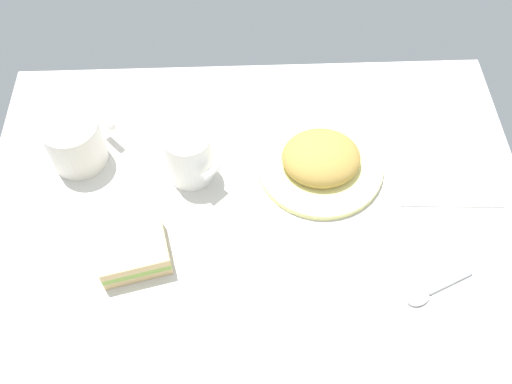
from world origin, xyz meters
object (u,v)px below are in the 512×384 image
Objects in this scene: coffee_mug_black at (75,142)px; sandwich_main at (132,249)px; spoon at (430,293)px; plate_of_food at (321,161)px; paper_napkin at (444,165)px; coffee_mug_milky at (189,155)px.

coffee_mug_black reaches higher than sandwich_main.
plate_of_food is at bearing -59.64° from spoon.
sandwich_main is 54.01cm from paper_napkin.
coffee_mug_milky reaches higher than paper_napkin.
plate_of_food is at bearing -179.03° from coffee_mug_milky.
sandwich_main is (8.46, 15.55, -2.77)cm from coffee_mug_milky.
coffee_mug_milky is (-19.18, 3.73, 0.40)cm from coffee_mug_black.
coffee_mug_black reaches higher than paper_napkin.
sandwich_main is 1.10× the size of spoon.
spoon is at bearing 146.73° from coffee_mug_milky.
spoon is at bearing 72.78° from paper_napkin.
plate_of_food is 41.31cm from coffee_mug_black.
paper_napkin is at bearing -163.29° from sandwich_main.
sandwich_main is at bearing -10.25° from spoon.
plate_of_food is 1.91× the size of coffee_mug_black.
coffee_mug_black reaches higher than plate_of_food.
paper_napkin is (-21.33, 0.40, -1.78)cm from plate_of_food.
plate_of_food is 22.12cm from coffee_mug_milky.
coffee_mug_milky is 0.79× the size of sandwich_main.
spoon is 24.66cm from paper_napkin.
coffee_mug_milky is 43.50cm from paper_napkin.
coffee_mug_milky is 17.92cm from sandwich_main.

